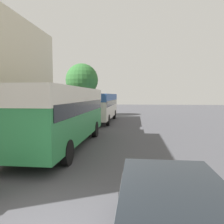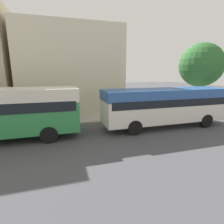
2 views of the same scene
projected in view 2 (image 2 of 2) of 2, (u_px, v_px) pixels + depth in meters
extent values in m
cube|color=beige|center=(71.00, 71.00, 17.70)|extent=(6.04, 9.51, 8.29)
cylinder|color=black|center=(51.00, 124.00, 12.22)|extent=(0.28, 1.00, 1.00)
cylinder|color=black|center=(49.00, 135.00, 10.05)|extent=(0.28, 1.00, 1.00)
cube|color=silver|center=(165.00, 105.00, 12.94)|extent=(2.40, 9.30, 2.35)
cube|color=#2D569E|center=(166.00, 94.00, 12.76)|extent=(2.43, 9.34, 0.70)
cube|color=black|center=(165.00, 101.00, 12.88)|extent=(2.45, 8.92, 0.52)
cylinder|color=black|center=(186.00, 114.00, 15.03)|extent=(0.28, 1.00, 1.00)
cylinder|color=black|center=(206.00, 121.00, 12.97)|extent=(0.28, 1.00, 1.00)
cylinder|color=black|center=(123.00, 119.00, 13.43)|extent=(0.28, 1.00, 1.00)
cylinder|color=black|center=(135.00, 128.00, 11.36)|extent=(0.28, 1.00, 1.00)
cylinder|color=#232838|center=(62.00, 114.00, 14.98)|extent=(0.30, 0.30, 0.80)
cylinder|color=maroon|center=(61.00, 105.00, 14.82)|extent=(0.37, 0.37, 0.67)
sphere|color=tan|center=(61.00, 100.00, 14.72)|extent=(0.22, 0.22, 0.22)
cylinder|color=#232838|center=(164.00, 108.00, 17.74)|extent=(0.31, 0.31, 0.77)
cylinder|color=black|center=(164.00, 101.00, 17.58)|extent=(0.38, 0.38, 0.64)
sphere|color=tan|center=(165.00, 97.00, 17.49)|extent=(0.21, 0.21, 0.21)
cylinder|color=brown|center=(198.00, 96.00, 17.93)|extent=(0.36, 0.36, 3.00)
sphere|color=#2D662D|center=(201.00, 65.00, 17.25)|extent=(4.23, 4.23, 4.23)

